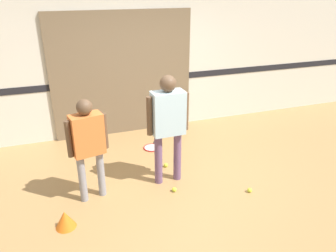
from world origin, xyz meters
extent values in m
plane|color=#A87F4C|center=(0.00, 0.00, 0.00)|extent=(16.00, 16.00, 0.00)
cube|color=silver|center=(0.00, 2.22, 1.60)|extent=(16.00, 0.06, 3.20)
cube|color=black|center=(0.00, 2.19, 1.02)|extent=(16.00, 0.01, 0.12)
cube|color=#756047|center=(-0.32, 2.16, 1.15)|extent=(2.65, 0.05, 2.31)
cylinder|color=#6B4C70|center=(-0.27, 0.19, 0.39)|extent=(0.11, 0.11, 0.78)
cylinder|color=#6B4C70|center=(0.03, 0.20, 0.39)|extent=(0.11, 0.11, 0.78)
cube|color=silver|center=(-0.12, 0.20, 1.08)|extent=(0.46, 0.26, 0.61)
sphere|color=brown|center=(-0.12, 0.20, 1.50)|extent=(0.23, 0.23, 0.23)
cylinder|color=brown|center=(-0.39, 0.19, 1.08)|extent=(0.08, 0.08, 0.55)
cylinder|color=brown|center=(0.15, 0.20, 1.08)|extent=(0.08, 0.08, 0.55)
cylinder|color=gray|center=(-1.36, 0.10, 0.34)|extent=(0.10, 0.10, 0.69)
cylinder|color=gray|center=(-1.10, 0.16, 0.34)|extent=(0.10, 0.10, 0.69)
cube|color=orange|center=(-1.23, 0.13, 0.96)|extent=(0.44, 0.30, 0.54)
sphere|color=brown|center=(-1.23, 0.13, 1.33)|extent=(0.20, 0.20, 0.20)
cylinder|color=brown|center=(-1.46, 0.08, 0.95)|extent=(0.07, 0.07, 0.49)
cylinder|color=brown|center=(-1.00, 0.18, 0.95)|extent=(0.07, 0.07, 0.49)
torus|color=red|center=(-0.05, 1.28, 0.01)|extent=(0.42, 0.42, 0.02)
cylinder|color=silver|center=(-0.05, 1.28, 0.01)|extent=(0.26, 0.26, 0.01)
cylinder|color=black|center=(0.07, 1.51, 0.01)|extent=(0.13, 0.22, 0.02)
sphere|color=black|center=(0.13, 1.61, 0.01)|extent=(0.03, 0.03, 0.03)
sphere|color=#CCE038|center=(-0.13, -0.11, 0.03)|extent=(0.07, 0.07, 0.07)
sphere|color=#CCE038|center=(0.20, 1.57, 0.03)|extent=(0.07, 0.07, 0.07)
sphere|color=#CCE038|center=(-0.03, 0.57, 0.03)|extent=(0.07, 0.07, 0.07)
sphere|color=#CCE038|center=(0.87, -0.48, 0.03)|extent=(0.07, 0.07, 0.07)
cone|color=orange|center=(-1.63, -0.37, 0.11)|extent=(0.25, 0.25, 0.22)
camera|label=1|loc=(-1.50, -3.77, 2.72)|focal=35.00mm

